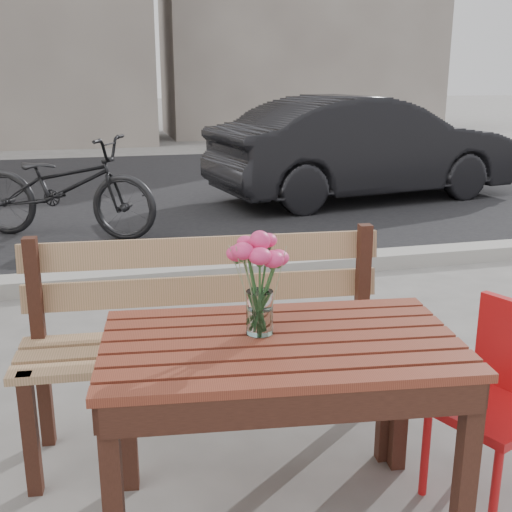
# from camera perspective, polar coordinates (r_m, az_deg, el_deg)

# --- Properties ---
(street) EXTENTS (30.00, 8.12, 0.12)m
(street) POSITION_cam_1_polar(r_m,az_deg,el_deg) (7.00, -10.50, 3.02)
(street) COLOR black
(street) RESTS_ON ground
(main_table) EXTENTS (1.25, 0.82, 0.73)m
(main_table) POSITION_cam_1_polar(r_m,az_deg,el_deg) (2.18, 2.20, -10.26)
(main_table) COLOR maroon
(main_table) RESTS_ON ground
(main_bench) EXTENTS (1.57, 0.58, 0.96)m
(main_bench) POSITION_cam_1_polar(r_m,az_deg,el_deg) (2.72, -4.32, -5.45)
(main_bench) COLOR #98774E
(main_bench) RESTS_ON ground
(red_chair) EXTENTS (0.48, 0.48, 0.75)m
(red_chair) POSITION_cam_1_polar(r_m,az_deg,el_deg) (2.59, 21.06, -11.10)
(red_chair) COLOR #B31214
(red_chair) RESTS_ON ground
(main_vase) EXTENTS (0.19, 0.19, 0.35)m
(main_vase) POSITION_cam_1_polar(r_m,az_deg,el_deg) (2.10, 0.33, -1.33)
(main_vase) COLOR white
(main_vase) RESTS_ON main_table
(parked_car) EXTENTS (4.11, 2.02, 1.30)m
(parked_car) POSITION_cam_1_polar(r_m,az_deg,el_deg) (8.36, 9.62, 9.45)
(parked_car) COLOR black
(parked_car) RESTS_ON ground
(bicycle) EXTENTS (2.00, 1.40, 1.00)m
(bicycle) POSITION_cam_1_polar(r_m,az_deg,el_deg) (6.55, -16.75, 5.89)
(bicycle) COLOR black
(bicycle) RESTS_ON ground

